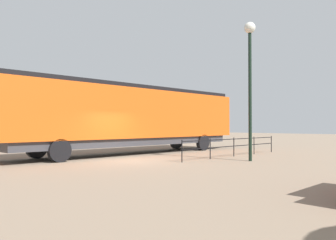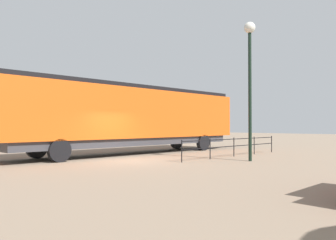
{
  "view_description": "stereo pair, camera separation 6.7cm",
  "coord_description": "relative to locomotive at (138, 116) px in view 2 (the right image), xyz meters",
  "views": [
    {
      "loc": [
        12.87,
        -10.09,
        1.72
      ],
      "look_at": [
        -0.27,
        2.93,
        2.03
      ],
      "focal_mm": 35.45,
      "sensor_mm": 36.0,
      "label": 1
    },
    {
      "loc": [
        12.92,
        -10.04,
        1.72
      ],
      "look_at": [
        -0.27,
        2.93,
        2.03
      ],
      "focal_mm": 35.45,
      "sensor_mm": 36.0,
      "label": 2
    }
  ],
  "objects": [
    {
      "name": "platform_fence",
      "position": [
        5.39,
        2.46,
        -1.61
      ],
      "size": [
        0.05,
        8.56,
        1.06
      ],
      "color": "black",
      "rests_on": "ground_plane"
    },
    {
      "name": "locomotive",
      "position": [
        0.0,
        0.0,
        0.0
      ],
      "size": [
        2.87,
        16.55,
        4.11
      ],
      "color": "#D15114",
      "rests_on": "ground_plane"
    },
    {
      "name": "lamp_post",
      "position": [
        7.31,
        1.01,
        2.53
      ],
      "size": [
        0.55,
        0.55,
        6.78
      ],
      "color": "black",
      "rests_on": "ground_plane"
    },
    {
      "name": "ground_plane",
      "position": [
        3.06,
        -3.07,
        -2.31
      ],
      "size": [
        120.0,
        120.0,
        0.0
      ],
      "primitive_type": "plane",
      "color": "#84705B"
    }
  ]
}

